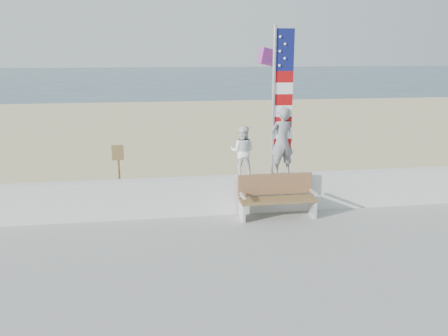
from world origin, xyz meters
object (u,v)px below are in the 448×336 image
at_px(child, 243,151).
at_px(flag, 279,96).
at_px(adult, 282,141).
at_px(bench, 277,196).

relative_size(child, flag, 0.35).
relative_size(adult, flag, 0.47).
xyz_separation_m(child, bench, (0.74, -0.45, -1.00)).
distance_m(bench, flag, 2.35).
bearing_deg(adult, child, -7.80).
relative_size(adult, child, 1.34).
bearing_deg(flag, bench, -102.99).
relative_size(adult, bench, 0.91).
height_order(bench, flag, flag).
distance_m(child, flag, 1.55).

